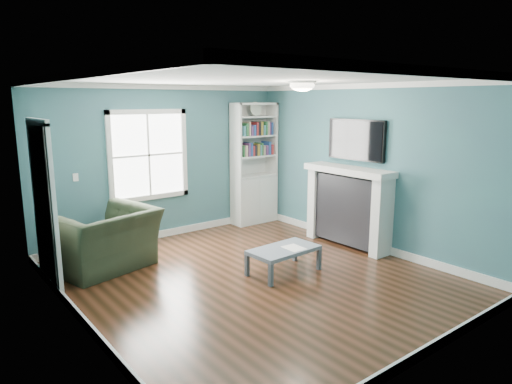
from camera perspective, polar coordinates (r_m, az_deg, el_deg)
floor at (r=6.22m, az=-0.14°, el=-10.73°), size 5.00×5.00×0.00m
room_walls at (r=5.81m, az=-0.15°, el=3.88°), size 5.00×5.00×5.00m
trim at (r=5.86m, az=-0.14°, el=0.54°), size 4.50×5.00×2.60m
window at (r=7.79m, az=-13.27°, el=4.51°), size 1.40×0.06×1.50m
bookshelf at (r=8.78m, az=-0.26°, el=2.08°), size 0.90×0.35×2.31m
fireplace at (r=7.55m, az=11.46°, el=-1.91°), size 0.44×1.58×1.30m
tv at (r=7.47m, az=12.40°, el=6.39°), size 0.06×1.10×0.65m
door at (r=6.22m, az=-25.01°, el=-1.46°), size 0.12×0.98×2.17m
ceiling_fixture at (r=6.43m, az=5.80°, el=13.19°), size 0.38×0.38×0.15m
light_switch at (r=7.41m, az=-21.62°, el=1.72°), size 0.08×0.01×0.12m
recliner at (r=6.72m, az=-18.64°, el=-4.47°), size 1.48×1.15×1.14m
coffee_table at (r=6.32m, az=3.50°, el=-7.41°), size 0.99×0.57×0.35m
paper_sheet at (r=6.32m, az=4.77°, el=-6.98°), size 0.25×0.31×0.00m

